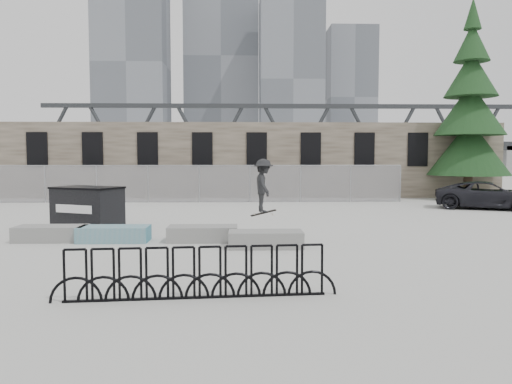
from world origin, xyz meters
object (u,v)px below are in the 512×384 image
skateboarder (263,186)px  planter_offset (266,239)px  planter_center_left (114,233)px  dumpster (88,208)px  bike_rack (197,274)px  suv (488,195)px  planter_far_left (51,233)px  spruce_tree (470,116)px  planter_center_right (203,233)px

skateboarder → planter_offset: bearing=170.9°
planter_center_left → dumpster: size_ratio=0.78×
bike_rack → skateboarder: size_ratio=2.78×
suv → skateboarder: bearing=148.9°
suv → planter_offset: bearing=155.1°
planter_far_left → suv: suv is taller
planter_center_left → spruce_tree: (16.86, 14.12, 4.54)m
planter_far_left → bike_rack: bike_rack is taller
planter_far_left → planter_center_right: bearing=-2.1°
spruce_tree → skateboarder: size_ratio=6.49×
planter_center_right → suv: bearing=34.4°
planter_center_right → suv: suv is taller
dumpster → skateboarder: skateboarder is taller
planter_offset → dumpster: size_ratio=0.78×
suv → dumpster: bearing=133.4°
spruce_tree → planter_offset: bearing=-129.5°
planter_center_left → planter_center_right: bearing=-0.6°
bike_rack → planter_offset: bearing=73.6°
planter_far_left → planter_offset: bearing=-11.1°
planter_far_left → suv: bearing=26.5°
planter_offset → bike_rack: bearing=-106.4°
spruce_tree → planter_center_left: bearing=-140.1°
planter_far_left → spruce_tree: size_ratio=0.17×
planter_center_left → skateboarder: (4.37, 0.89, 1.32)m
planter_center_left → bike_rack: bike_rack is taller
planter_far_left → bike_rack: (4.77, -6.06, 0.19)m
planter_offset → planter_far_left: bearing=168.9°
planter_far_left → planter_center_right: (4.42, -0.16, 0.00)m
planter_center_left → planter_center_right: 2.56m
suv → bike_rack: bearing=163.1°
bike_rack → spruce_tree: spruce_tree is taller
planter_far_left → dumpster: dumpster is taller
suv → planter_center_left: bearing=143.0°
dumpster → planter_offset: bearing=-7.1°
planter_center_left → planter_center_right: size_ratio=1.00×
suv → skateboarder: 13.48m
dumpster → bike_rack: (4.45, -8.49, -0.29)m
planter_offset → spruce_tree: 20.20m
bike_rack → suv: suv is taller
planter_center_right → planter_center_left: bearing=179.4°
planter_far_left → planter_offset: size_ratio=1.00×
suv → planter_center_right: bearing=147.8°
planter_center_left → dumpster: 3.03m
planter_center_left → suv: 17.62m
skateboarder → dumpster: bearing=65.8°
planter_center_right → spruce_tree: bearing=44.7°
planter_center_left → skateboarder: skateboarder is taller
planter_far_left → suv: (17.17, 8.56, 0.41)m
bike_rack → planter_center_left: bearing=116.2°
dumpster → suv: bearing=44.7°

